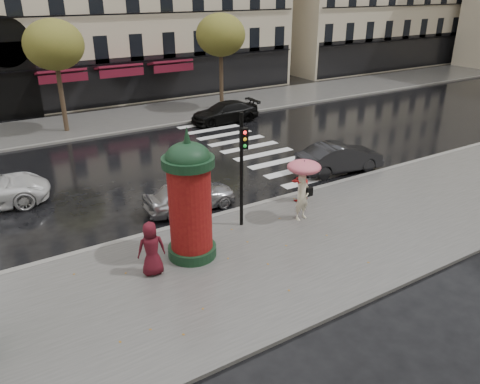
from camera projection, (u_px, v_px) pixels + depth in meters
ground at (255, 253)px, 15.83m from camera, size 160.00×160.00×0.00m
near_sidewalk at (263, 258)px, 15.42m from camera, size 90.00×7.00×0.12m
far_sidewalk at (95, 123)px, 30.58m from camera, size 90.00×6.00×0.12m
near_kerb at (212, 217)px, 18.14m from camera, size 90.00×0.25×0.14m
far_kerb at (109, 134)px, 28.24m from camera, size 90.00×0.25×0.14m
zebra_crossing at (250, 147)px, 26.18m from camera, size 3.60×11.75×0.01m
tree_far_left at (54, 45)px, 26.77m from camera, size 3.40×3.40×6.64m
tree_far_right at (221, 35)px, 32.07m from camera, size 3.40×3.40×6.64m
woman_umbrella at (303, 180)px, 17.27m from camera, size 1.25×1.25×2.41m
woman_red at (300, 180)px, 19.10m from camera, size 0.98×0.83×1.77m
man_burgundy at (151, 249)px, 14.15m from camera, size 0.95×0.71×1.75m
morris_column at (190, 197)px, 14.65m from camera, size 1.63×1.63×4.39m
traffic_light at (242, 160)px, 16.35m from camera, size 0.30×0.42×4.27m
car_silver at (190, 195)px, 18.67m from camera, size 3.73×1.56×1.26m
car_darkgrey at (340, 158)px, 22.50m from camera, size 4.45×2.04×1.41m
car_black at (225, 112)px, 30.75m from camera, size 4.66×2.07×1.33m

